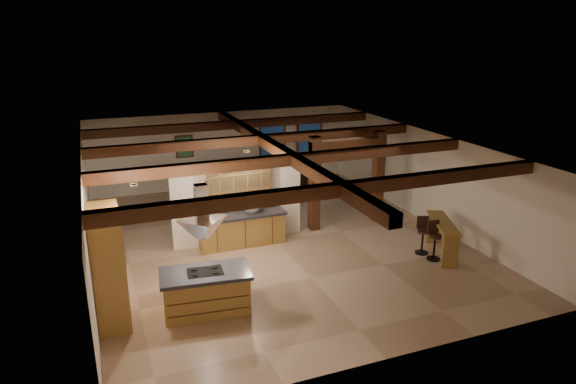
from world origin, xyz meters
The scene contains 22 objects.
ground centered at (0.00, 0.00, 0.00)m, with size 12.00×12.00×0.00m, color tan.
room_walls centered at (0.00, 0.00, 1.78)m, with size 12.00×12.00×12.00m.
ceiling_beams centered at (0.00, 0.00, 2.76)m, with size 10.00×12.00×0.28m.
timber_posts centered at (2.50, 0.50, 1.76)m, with size 2.50×0.30×2.90m.
partition_wall centered at (-1.00, 0.50, 1.10)m, with size 3.80×0.18×2.20m, color white.
pantry_cabinet centered at (-4.67, -2.60, 1.20)m, with size 0.67×1.60×2.40m.
back_counter centered at (-1.00, 0.11, 0.48)m, with size 2.50×0.66×0.94m.
upper_display_cabinet centered at (-1.00, 0.31, 1.85)m, with size 1.80×0.36×0.95m.
range_hood centered at (-2.75, -3.07, 1.78)m, with size 1.10×1.10×1.40m.
back_windows centered at (2.80, 5.93, 1.50)m, with size 2.70×0.07×1.70m.
framed_art centered at (-1.50, 5.94, 1.70)m, with size 0.65×0.05×0.85m.
recessed_cans centered at (-2.53, -1.93, 2.87)m, with size 3.16×2.46×0.03m.
kitchen_island centered at (-2.75, -3.07, 0.48)m, with size 2.03×1.23×0.96m.
dining_table centered at (-0.49, 3.30, 0.30)m, with size 1.71×0.95×0.60m, color #411A10.
sofa centered at (2.26, 5.19, 0.31)m, with size 2.15×0.84×0.63m, color black.
microwave centered at (-0.62, 0.11, 1.07)m, with size 0.45×0.31×0.25m, color #B5B5B9.
bar_counter centered at (3.87, -2.49, 0.65)m, with size 1.11×1.86×0.96m.
side_table centered at (3.60, 5.39, 0.26)m, with size 0.41×0.41×0.51m, color #3E1B0F.
table_lamp centered at (3.60, 5.39, 0.74)m, with size 0.27×0.27×0.32m.
bar_stool_a centered at (3.50, -2.64, 0.54)m, with size 0.37×0.38×1.06m.
bar_stool_b centered at (3.45, -2.20, 0.52)m, with size 0.38×0.39×1.03m.
dining_chairs centered at (-0.49, 3.30, 0.59)m, with size 1.78×1.78×1.16m.
Camera 1 is at (-4.70, -12.97, 5.91)m, focal length 32.00 mm.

